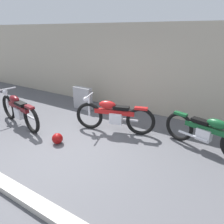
# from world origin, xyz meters

# --- Properties ---
(ground_plane) EXTENTS (40.00, 40.00, 0.00)m
(ground_plane) POSITION_xyz_m (0.00, 0.00, 0.00)
(ground_plane) COLOR #56565B
(building_wall) EXTENTS (18.00, 0.30, 2.85)m
(building_wall) POSITION_xyz_m (0.00, 3.48, 1.42)
(building_wall) COLOR #B2A893
(building_wall) RESTS_ON ground_plane
(curb_strip) EXTENTS (18.00, 0.24, 0.12)m
(curb_strip) POSITION_xyz_m (0.00, -1.42, 0.06)
(curb_strip) COLOR #B7B2A8
(curb_strip) RESTS_ON ground_plane
(stone_marker) EXTENTS (0.71, 0.21, 0.77)m
(stone_marker) POSITION_xyz_m (-1.49, 2.48, 0.39)
(stone_marker) COLOR #9E9EA3
(stone_marker) RESTS_ON ground_plane
(helmet) EXTENTS (0.27, 0.27, 0.27)m
(helmet) POSITION_xyz_m (-0.43, 0.21, 0.13)
(helmet) COLOR maroon
(helmet) RESTS_ON ground_plane
(motorcycle_red) EXTENTS (2.13, 0.87, 0.99)m
(motorcycle_red) POSITION_xyz_m (0.39, 1.51, 0.48)
(motorcycle_red) COLOR black
(motorcycle_red) RESTS_ON ground_plane
(motorcycle_green) EXTENTS (2.06, 0.76, 0.94)m
(motorcycle_green) POSITION_xyz_m (2.71, 1.80, 0.45)
(motorcycle_green) COLOR black
(motorcycle_green) RESTS_ON ground_plane
(motorcycle_maroon) EXTENTS (2.17, 0.68, 0.98)m
(motorcycle_maroon) POSITION_xyz_m (-2.16, 0.41, 0.47)
(motorcycle_maroon) COLOR black
(motorcycle_maroon) RESTS_ON ground_plane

